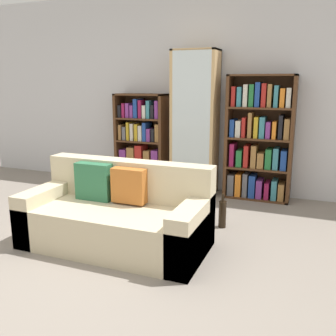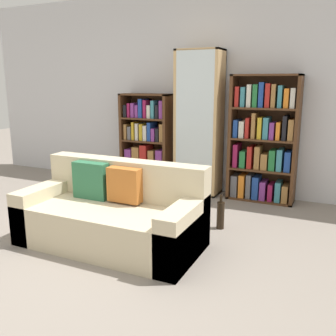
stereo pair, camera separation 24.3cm
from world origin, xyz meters
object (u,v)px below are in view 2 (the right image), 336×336
at_px(bookshelf_left, 147,142).
at_px(display_cabinet, 199,124).
at_px(bookshelf_right, 263,142).
at_px(wine_bottle, 221,215).
at_px(couch, 112,215).

bearing_deg(bookshelf_left, display_cabinet, -1.17).
xyz_separation_m(bookshelf_left, bookshelf_right, (1.66, 0.00, 0.11)).
relative_size(bookshelf_left, display_cabinet, 0.70).
bearing_deg(display_cabinet, wine_bottle, -59.50).
distance_m(couch, display_cabinet, 2.04).
bearing_deg(display_cabinet, bookshelf_right, 1.12).
bearing_deg(bookshelf_right, wine_bottle, -98.57).
relative_size(couch, display_cabinet, 0.89).
height_order(couch, display_cabinet, display_cabinet).
distance_m(bookshelf_left, display_cabinet, 0.86).
distance_m(couch, bookshelf_left, 2.08).
relative_size(couch, wine_bottle, 4.63).
relative_size(display_cabinet, bookshelf_right, 1.20).
height_order(bookshelf_left, wine_bottle, bookshelf_left).
bearing_deg(bookshelf_right, display_cabinet, -178.88).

